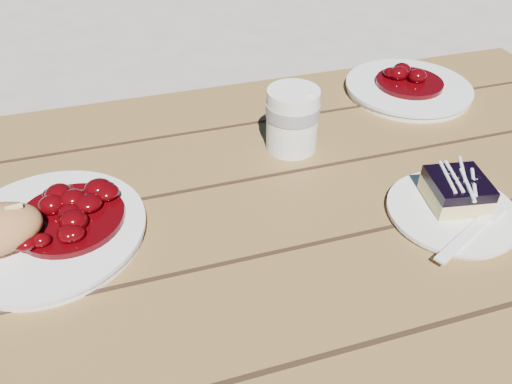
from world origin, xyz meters
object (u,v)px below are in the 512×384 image
object	(u,v)px
main_plate	(49,233)
coffee_cup	(292,120)
blueberry_cake	(457,190)
picnic_table	(79,330)
dessert_plate	(452,212)
second_plate	(408,89)

from	to	relation	value
main_plate	coffee_cup	xyz separation A→B (m)	(0.38, 0.11, 0.04)
main_plate	blueberry_cake	world-z (taller)	blueberry_cake
picnic_table	coffee_cup	size ratio (longest dim) A/B	18.99
picnic_table	blueberry_cake	bearing A→B (deg)	-6.92
picnic_table	dessert_plate	world-z (taller)	dessert_plate
main_plate	dessert_plate	bearing A→B (deg)	-12.19
picnic_table	main_plate	bearing A→B (deg)	90.89
dessert_plate	blueberry_cake	size ratio (longest dim) A/B	1.98
dessert_plate	blueberry_cake	bearing A→B (deg)	56.31
picnic_table	second_plate	size ratio (longest dim) A/B	8.34
blueberry_cake	picnic_table	bearing A→B (deg)	-177.53
main_plate	second_plate	xyz separation A→B (m)	(0.67, 0.23, 0.00)
blueberry_cake	second_plate	world-z (taller)	blueberry_cake
dessert_plate	blueberry_cake	distance (m)	0.03
coffee_cup	second_plate	bearing A→B (deg)	21.97
dessert_plate	coffee_cup	bearing A→B (deg)	124.45
dessert_plate	blueberry_cake	xyz separation A→B (m)	(0.01, 0.01, 0.03)
blueberry_cake	second_plate	xyz separation A→B (m)	(0.12, 0.33, -0.02)
coffee_cup	blueberry_cake	bearing A→B (deg)	-52.04
main_plate	dessert_plate	xyz separation A→B (m)	(0.54, -0.12, -0.00)
picnic_table	coffee_cup	bearing A→B (deg)	21.10
main_plate	dessert_plate	size ratio (longest dim) A/B	1.43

